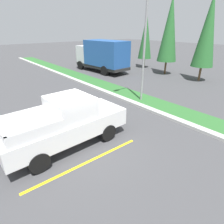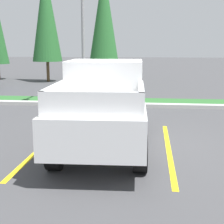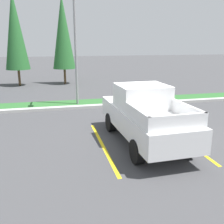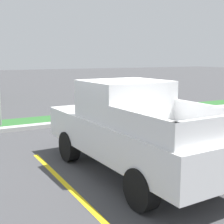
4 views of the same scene
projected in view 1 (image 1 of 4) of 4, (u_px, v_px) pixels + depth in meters
name	position (u px, v px, depth m)	size (l,w,h in m)	color
ground_plane	(81.00, 140.00, 8.53)	(120.00, 120.00, 0.00)	#424244
parking_line_near	(53.00, 131.00, 9.33)	(0.12, 4.80, 0.01)	yellow
parking_line_far	(87.00, 162.00, 7.13)	(0.12, 4.80, 0.01)	yellow
curb_strip	(154.00, 111.00, 11.39)	(56.00, 0.40, 0.15)	#B2B2AD
grass_median	(165.00, 107.00, 12.04)	(56.00, 1.80, 0.06)	#2D662D
pickup_truck_main	(66.00, 123.00, 7.84)	(2.13, 5.30, 2.10)	black
cargo_truck_distant	(102.00, 55.00, 21.19)	(6.94, 2.87, 3.40)	black
street_light	(143.00, 40.00, 11.57)	(0.24, 1.49, 6.83)	gray
cypress_tree_leftmost	(146.00, 36.00, 22.78)	(1.62, 1.62, 6.23)	brown
cypress_tree_left_inner	(170.00, 29.00, 19.05)	(1.98, 1.98, 7.61)	brown
cypress_tree_center	(208.00, 31.00, 16.46)	(1.93, 1.93, 7.44)	brown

